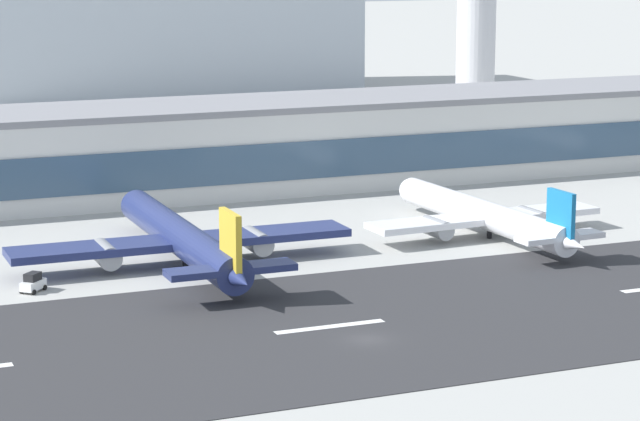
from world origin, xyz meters
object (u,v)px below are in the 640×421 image
(terminal_building, at_px, (223,146))
(control_tower, at_px, (477,6))
(service_baggage_tug_0, at_px, (33,283))
(airliner_blue_tail_gate_2, at_px, (489,217))
(airliner_gold_tail_gate_1, at_px, (184,241))

(terminal_building, relative_size, control_tower, 4.05)
(control_tower, distance_m, service_baggage_tug_0, 144.10)
(airliner_blue_tail_gate_2, bearing_deg, service_baggage_tug_0, 91.15)
(control_tower, bearing_deg, terminal_building, -149.10)
(control_tower, distance_m, airliner_blue_tail_gate_2, 101.90)
(service_baggage_tug_0, bearing_deg, airliner_blue_tail_gate_2, 137.87)
(control_tower, height_order, airliner_blue_tail_gate_2, control_tower)
(terminal_building, xyz_separation_m, control_tower, (68.02, 40.70, 19.11))
(airliner_blue_tail_gate_2, xyz_separation_m, service_baggage_tug_0, (-61.31, -4.64, -1.85))
(control_tower, height_order, airliner_gold_tail_gate_1, control_tower)
(terminal_building, height_order, control_tower, control_tower)
(terminal_building, bearing_deg, control_tower, 30.90)
(control_tower, xyz_separation_m, service_baggage_tug_0, (-107.78, -92.31, -25.06))
(terminal_building, bearing_deg, airliner_blue_tail_gate_2, -65.35)
(control_tower, height_order, service_baggage_tug_0, control_tower)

